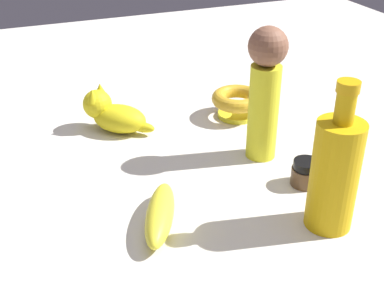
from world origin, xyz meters
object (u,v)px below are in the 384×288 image
at_px(banana, 160,214).
at_px(nail_polish_jar, 306,173).
at_px(bowl, 237,101).
at_px(person_figure_adult, 266,89).
at_px(cat_figurine, 113,113).
at_px(bottle_tall, 335,172).

bearing_deg(banana, nail_polish_jar, 118.70).
distance_m(nail_polish_jar, bowl, 0.27).
distance_m(person_figure_adult, cat_figurine, 0.31).
height_order(bottle_tall, cat_figurine, bottle_tall).
height_order(person_figure_adult, bowl, person_figure_adult).
bearing_deg(nail_polish_jar, bottle_tall, -104.83).
relative_size(person_figure_adult, bottle_tall, 1.06).
relative_size(person_figure_adult, nail_polish_jar, 4.97).
distance_m(cat_figurine, bowl, 0.26).
relative_size(banana, bowl, 1.42).
height_order(person_figure_adult, cat_figurine, person_figure_adult).
distance_m(banana, nail_polish_jar, 0.26).
relative_size(bottle_tall, nail_polish_jar, 4.71).
bearing_deg(bottle_tall, banana, 159.22).
bearing_deg(nail_polish_jar, cat_figurine, 128.68).
bearing_deg(nail_polish_jar, person_figure_adult, 102.20).
height_order(nail_polish_jar, cat_figurine, cat_figurine).
xyz_separation_m(cat_figurine, bowl, (0.25, -0.04, -0.00)).
bearing_deg(person_figure_adult, bowl, 79.31).
bearing_deg(nail_polish_jar, banana, -176.44).
distance_m(bottle_tall, nail_polish_jar, 0.13).
height_order(cat_figurine, bowl, cat_figurine).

